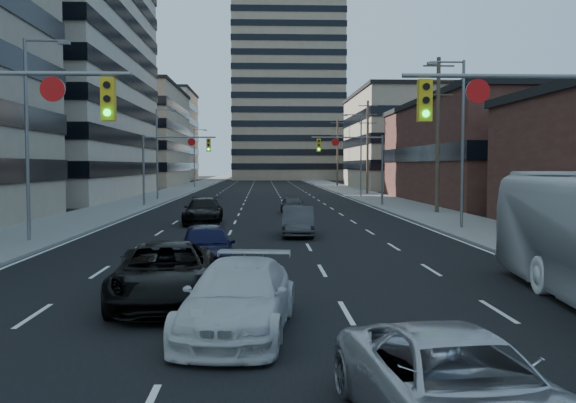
% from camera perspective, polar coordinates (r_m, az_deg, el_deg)
% --- Properties ---
extents(road_surface, '(18.00, 300.00, 0.02)m').
position_cam_1_polar(road_surface, '(138.78, -2.26, 1.81)').
color(road_surface, black).
rests_on(road_surface, ground).
extents(sidewalk_left, '(5.00, 300.00, 0.15)m').
position_cam_1_polar(sidewalk_left, '(139.24, -7.00, 1.82)').
color(sidewalk_left, slate).
rests_on(sidewalk_left, ground).
extents(sidewalk_right, '(5.00, 300.00, 0.15)m').
position_cam_1_polar(sidewalk_right, '(139.26, 2.48, 1.84)').
color(sidewalk_right, slate).
rests_on(sidewalk_right, ground).
extents(office_left_mid, '(26.00, 34.00, 28.00)m').
position_cam_1_polar(office_left_mid, '(74.54, -23.88, 11.09)').
color(office_left_mid, '#ADA089').
rests_on(office_left_mid, ground).
extents(office_left_far, '(20.00, 30.00, 16.00)m').
position_cam_1_polar(office_left_far, '(111.41, -14.75, 5.46)').
color(office_left_far, gray).
rests_on(office_left_far, ground).
extents(storefront_right_mid, '(20.00, 30.00, 9.00)m').
position_cam_1_polar(storefront_right_mid, '(63.52, 20.08, 3.98)').
color(storefront_right_mid, '#472119').
rests_on(storefront_right_mid, ground).
extents(office_right_far, '(22.00, 28.00, 14.00)m').
position_cam_1_polar(office_right_far, '(100.01, 12.29, 5.19)').
color(office_right_far, gray).
rests_on(office_right_far, ground).
extents(apartment_tower, '(26.00, 26.00, 58.00)m').
position_cam_1_polar(apartment_tower, '(160.89, -0.11, 12.37)').
color(apartment_tower, gray).
rests_on(apartment_tower, ground).
extents(bg_block_left, '(24.00, 24.00, 20.00)m').
position_cam_1_polar(bg_block_left, '(151.46, -12.98, 5.63)').
color(bg_block_left, '#ADA089').
rests_on(bg_block_left, ground).
extents(bg_block_right, '(22.00, 22.00, 12.00)m').
position_cam_1_polar(bg_block_right, '(142.44, 10.75, 4.20)').
color(bg_block_right, gray).
rests_on(bg_block_right, ground).
extents(signal_near_right, '(6.59, 0.33, 6.00)m').
position_cam_1_polar(signal_near_right, '(18.40, 22.24, 5.70)').
color(signal_near_right, slate).
rests_on(signal_near_right, ground).
extents(signal_far_left, '(6.09, 0.33, 6.00)m').
position_cam_1_polar(signal_far_left, '(54.26, -10.32, 4.07)').
color(signal_far_left, slate).
rests_on(signal_far_left, ground).
extents(signal_far_right, '(6.09, 0.33, 6.00)m').
position_cam_1_polar(signal_far_right, '(54.31, 5.99, 4.10)').
color(signal_far_right, slate).
rests_on(signal_far_right, ground).
extents(utility_pole_block, '(2.20, 0.28, 11.00)m').
position_cam_1_polar(utility_pole_block, '(46.47, 13.18, 6.01)').
color(utility_pole_block, '#4C3D2D').
rests_on(utility_pole_block, ground).
extents(utility_pole_midblock, '(2.20, 0.28, 11.00)m').
position_cam_1_polar(utility_pole_midblock, '(75.78, 7.09, 4.96)').
color(utility_pole_midblock, '#4C3D2D').
rests_on(utility_pole_midblock, ground).
extents(utility_pole_distant, '(2.20, 0.28, 11.00)m').
position_cam_1_polar(utility_pole_distant, '(105.49, 4.41, 4.48)').
color(utility_pole_distant, '#4C3D2D').
rests_on(utility_pole_distant, ground).
extents(streetlight_left_near, '(2.03, 0.22, 9.00)m').
position_cam_1_polar(streetlight_left_near, '(30.52, -21.93, 5.99)').
color(streetlight_left_near, slate).
rests_on(streetlight_left_near, ground).
extents(streetlight_left_mid, '(2.03, 0.22, 9.00)m').
position_cam_1_polar(streetlight_left_mid, '(64.56, -11.44, 4.58)').
color(streetlight_left_mid, slate).
rests_on(streetlight_left_mid, ground).
extents(streetlight_left_far, '(2.03, 0.22, 9.00)m').
position_cam_1_polar(streetlight_left_far, '(99.27, -8.24, 4.12)').
color(streetlight_left_far, slate).
rests_on(streetlight_left_far, ground).
extents(streetlight_right_near, '(2.03, 0.22, 9.00)m').
position_cam_1_polar(streetlight_right_near, '(35.37, 15.02, 5.71)').
color(streetlight_right_near, slate).
rests_on(streetlight_right_near, ground).
extents(streetlight_right_far, '(2.03, 0.22, 9.00)m').
position_cam_1_polar(streetlight_right_far, '(69.55, 6.38, 4.53)').
color(streetlight_right_far, slate).
rests_on(streetlight_right_far, ground).
extents(black_pickup, '(3.02, 5.69, 1.52)m').
position_cam_1_polar(black_pickup, '(16.33, -10.88, -6.33)').
color(black_pickup, black).
rests_on(black_pickup, ground).
extents(white_van, '(2.68, 5.29, 1.47)m').
position_cam_1_polar(white_van, '(13.31, -4.41, -8.57)').
color(white_van, silver).
rests_on(white_van, ground).
extents(silver_suv, '(2.78, 5.07, 1.35)m').
position_cam_1_polar(silver_suv, '(8.57, 14.94, -15.83)').
color(silver_suv, '#BABABF').
rests_on(silver_suv, ground).
extents(sedan_blue, '(2.25, 4.72, 1.56)m').
position_cam_1_polar(sedan_blue, '(21.32, -7.27, -4.01)').
color(sedan_blue, black).
rests_on(sedan_blue, ground).
extents(sedan_grey_center, '(1.74, 4.40, 1.42)m').
position_cam_1_polar(sedan_grey_center, '(31.31, 0.91, -1.80)').
color(sedan_grey_center, '#353638').
rests_on(sedan_grey_center, ground).
extents(sedan_black_far, '(2.18, 5.28, 1.53)m').
position_cam_1_polar(sedan_black_far, '(38.08, -7.53, -0.85)').
color(sedan_black_far, black).
rests_on(sedan_black_far, ground).
extents(sedan_grey_right, '(1.76, 3.79, 1.26)m').
position_cam_1_polar(sedan_grey_right, '(45.99, 0.37, -0.30)').
color(sedan_grey_right, '#3A393C').
rests_on(sedan_grey_right, ground).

